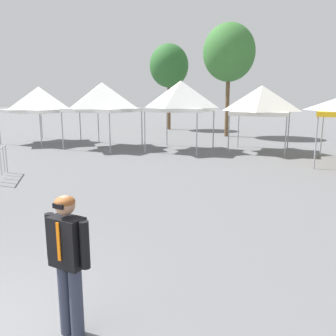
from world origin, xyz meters
name	(u,v)px	position (x,y,z in m)	size (l,w,h in m)	color
canopy_tent_behind_left	(39,99)	(-12.47, 14.36, 2.64)	(3.56, 3.56, 3.41)	#9E9EA3
canopy_tent_far_right	(102,97)	(-7.75, 14.24, 2.79)	(3.36, 3.36, 3.58)	#9E9EA3
canopy_tent_far_left	(181,96)	(-3.47, 15.13, 2.85)	(3.01, 3.01, 3.63)	#9E9EA3
canopy_tent_right_of_center	(261,100)	(0.40, 16.55, 2.64)	(3.02, 3.02, 3.38)	#9E9EA3
person_foreground	(68,257)	(1.15, 0.93, 1.03)	(0.65, 0.27, 1.78)	#33384C
tree_behind_tents_right	(169,66)	(-9.03, 25.65, 5.28)	(3.24, 3.24, 7.09)	brown
tree_behind_tents_center	(229,53)	(-3.08, 22.62, 5.74)	(3.57, 3.57, 7.73)	brown
crowd_barrier_near_person	(0,158)	(-6.62, 6.46, 0.75)	(1.37, 1.66, 1.08)	#B7BABF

